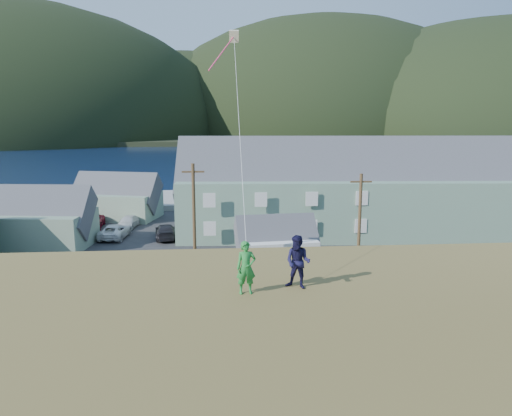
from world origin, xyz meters
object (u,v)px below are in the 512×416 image
at_px(wharf, 172,200).
at_px(shed_palegreen_near, 38,220).
at_px(shed_palegreen_far, 116,198).
at_px(lodge, 348,190).
at_px(shed_white, 276,244).
at_px(kite_flyer_green, 246,268).
at_px(kite_flyer_navy, 298,262).

height_order(wharf, shed_palegreen_near, shed_palegreen_near).
bearing_deg(wharf, shed_palegreen_near, -113.86).
distance_m(shed_palegreen_near, shed_palegreen_far, 14.37).
xyz_separation_m(lodge, shed_palegreen_far, (-26.91, 10.26, -2.24)).
xyz_separation_m(shed_palegreen_near, shed_white, (22.62, -8.26, -0.68)).
xyz_separation_m(wharf, kite_flyer_green, (7.70, -58.22, 7.64)).
bearing_deg(shed_white, shed_palegreen_far, 123.59).
bearing_deg(shed_white, lodge, 45.81).
distance_m(shed_palegreen_far, kite_flyer_navy, 49.55).
relative_size(wharf, shed_palegreen_near, 2.37).
bearing_deg(kite_flyer_navy, shed_white, 112.99).
bearing_deg(shed_palegreen_near, wharf, 73.26).
distance_m(shed_palegreen_near, shed_white, 24.09).
distance_m(wharf, shed_palegreen_far, 12.75).
bearing_deg(kite_flyer_navy, shed_palegreen_far, 136.44).
bearing_deg(kite_flyer_green, wharf, 91.66).
relative_size(kite_flyer_green, kite_flyer_navy, 0.97).
xyz_separation_m(lodge, kite_flyer_green, (-13.26, -36.91, 3.12)).
relative_size(lodge, kite_flyer_navy, 20.25).
distance_m(kite_flyer_green, kite_flyer_navy, 1.84).
bearing_deg(wharf, shed_white, -70.28).
height_order(shed_palegreen_far, kite_flyer_navy, kite_flyer_navy).
height_order(shed_palegreen_far, kite_flyer_green, kite_flyer_green).
relative_size(wharf, shed_palegreen_far, 2.20).
relative_size(shed_palegreen_near, shed_palegreen_far, 0.93).
height_order(wharf, lodge, lodge).
height_order(shed_white, kite_flyer_navy, kite_flyer_navy).
xyz_separation_m(wharf, shed_white, (11.76, -32.81, 1.68)).
xyz_separation_m(shed_palegreen_near, shed_palegreen_far, (4.91, 13.50, -0.07)).
height_order(wharf, shed_white, shed_white).
xyz_separation_m(shed_palegreen_near, kite_flyer_green, (18.56, -33.67, 5.28)).
height_order(shed_palegreen_near, shed_white, shed_palegreen_near).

